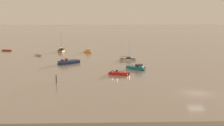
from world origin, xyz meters
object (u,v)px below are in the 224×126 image
object	(u,v)px
sailboat_moored_0	(128,60)
rowboat_moored_2	(7,50)
rowboat_moored_1	(38,55)
motorboat_moored_5	(66,63)
sailboat_moored_1	(61,51)
mooring_post_right	(56,79)
motorboat_moored_0	(116,74)
motorboat_moored_2	(88,52)
motorboat_moored_4	(138,68)

from	to	relation	value
sailboat_moored_0	rowboat_moored_2	xyz separation A→B (m)	(-40.43, 24.60, -0.07)
rowboat_moored_1	motorboat_moored_5	distance (m)	19.27
sailboat_moored_0	rowboat_moored_2	distance (m)	47.32
sailboat_moored_1	rowboat_moored_1	world-z (taller)	sailboat_moored_1
sailboat_moored_0	mooring_post_right	xyz separation A→B (m)	(-15.49, -28.63, 0.53)
motorboat_moored_0	motorboat_moored_5	xyz separation A→B (m)	(-12.17, 14.98, 0.08)
motorboat_moored_5	mooring_post_right	size ratio (longest dim) A/B	3.52
mooring_post_right	motorboat_moored_0	bearing A→B (deg)	35.27
motorboat_moored_0	motorboat_moored_2	bearing A→B (deg)	-57.06
motorboat_moored_0	motorboat_moored_2	distance (m)	39.77
sailboat_moored_1	sailboat_moored_0	bearing A→B (deg)	-133.84
motorboat_moored_0	rowboat_moored_1	xyz separation A→B (m)	(-22.45, 31.29, -0.08)
motorboat_moored_0	sailboat_moored_0	distance (m)	21.03
motorboat_moored_4	motorboat_moored_5	bearing A→B (deg)	-157.37
motorboat_moored_0	rowboat_moored_2	size ratio (longest dim) A/B	1.13
motorboat_moored_5	motorboat_moored_0	bearing A→B (deg)	88.84
rowboat_moored_2	mooring_post_right	world-z (taller)	mooring_post_right
rowboat_moored_1	mooring_post_right	size ratio (longest dim) A/B	1.79
rowboat_moored_2	motorboat_moored_4	world-z (taller)	motorboat_moored_4
sailboat_moored_0	rowboat_moored_2	size ratio (longest dim) A/B	1.28
motorboat_moored_4	sailboat_moored_1	bearing A→B (deg)	171.95
rowboat_moored_1	mooring_post_right	xyz separation A→B (m)	(11.12, -39.30, 0.63)
rowboat_moored_1	sailboat_moored_0	bearing A→B (deg)	27.58
motorboat_moored_5	sailboat_moored_0	bearing A→B (deg)	158.78
motorboat_moored_0	motorboat_moored_5	world-z (taller)	motorboat_moored_5
motorboat_moored_5	rowboat_moored_2	bearing A→B (deg)	-91.69
motorboat_moored_5	sailboat_moored_1	bearing A→B (deg)	-120.58
motorboat_moored_4	motorboat_moored_5	distance (m)	19.76
sailboat_moored_0	mooring_post_right	world-z (taller)	sailboat_moored_0
motorboat_moored_0	motorboat_moored_2	world-z (taller)	motorboat_moored_2
motorboat_moored_4	mooring_post_right	world-z (taller)	mooring_post_right
sailboat_moored_1	rowboat_moored_2	bearing A→B (deg)	82.92
rowboat_moored_2	motorboat_moored_4	xyz separation A→B (m)	(41.51, -39.57, 0.12)
motorboat_moored_0	mooring_post_right	size ratio (longest dim) A/B	2.75
motorboat_moored_2	rowboat_moored_1	bearing A→B (deg)	-77.50
sailboat_moored_0	sailboat_moored_1	distance (m)	30.04
motorboat_moored_0	mooring_post_right	bearing A→B (deg)	57.24
sailboat_moored_1	motorboat_moored_5	distance (m)	27.54
rowboat_moored_2	motorboat_moored_5	distance (m)	38.66
motorboat_moored_4	mooring_post_right	size ratio (longest dim) A/B	2.88
mooring_post_right	rowboat_moored_2	bearing A→B (deg)	115.10
rowboat_moored_2	motorboat_moored_2	bearing A→B (deg)	-169.75
motorboat_moored_2	motorboat_moored_4	world-z (taller)	motorboat_moored_4
rowboat_moored_1	rowboat_moored_2	xyz separation A→B (m)	(-13.82, 13.93, 0.04)
sailboat_moored_1	rowboat_moored_2	distance (m)	19.71
sailboat_moored_0	sailboat_moored_1	size ratio (longest dim) A/B	0.76
motorboat_moored_0	rowboat_moored_2	xyz separation A→B (m)	(-36.26, 45.22, -0.04)
motorboat_moored_2	motorboat_moored_5	size ratio (longest dim) A/B	0.79
motorboat_moored_4	mooring_post_right	bearing A→B (deg)	-89.70
motorboat_moored_0	sailboat_moored_0	bearing A→B (deg)	-79.45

